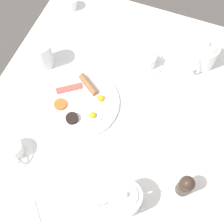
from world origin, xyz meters
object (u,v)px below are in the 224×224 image
object	(u,v)px
teacup_with_saucer_right	(147,61)
spoon_for_tea	(110,18)
pepper_grinder	(185,186)
knife_by_plate	(182,145)
teapot_far	(204,54)
fork_spare	(39,224)
creamer_jug	(70,3)
teacup_with_saucer_left	(13,150)
water_glass_tall	(43,54)
breakfast_plate	(82,102)
teapot_near	(124,199)

from	to	relation	value
teacup_with_saucer_right	spoon_for_tea	size ratio (longest dim) A/B	0.93
pepper_grinder	knife_by_plate	xyz separation A→B (m)	(0.04, -0.16, -0.06)
teapot_far	fork_spare	size ratio (longest dim) A/B	1.55
fork_spare	creamer_jug	bearing A→B (deg)	-71.53
pepper_grinder	spoon_for_tea	bearing A→B (deg)	-51.06
teapot_far	pepper_grinder	bearing A→B (deg)	-157.83
teapot_far	creamer_jug	bearing A→B (deg)	97.33
teacup_with_saucer_left	fork_spare	size ratio (longest dim) A/B	1.09
teapot_far	teacup_with_saucer_right	distance (m)	0.23
teacup_with_saucer_right	creamer_jug	size ratio (longest dim) A/B	1.64
water_glass_tall	teapot_far	bearing A→B (deg)	-158.40
pepper_grinder	spoon_for_tea	xyz separation A→B (m)	(0.52, -0.65, -0.06)
breakfast_plate	teacup_with_saucer_right	bearing A→B (deg)	-123.49
teacup_with_saucer_left	knife_by_plate	world-z (taller)	teacup_with_saucer_left
teapot_far	knife_by_plate	bearing A→B (deg)	-161.19
teacup_with_saucer_right	water_glass_tall	xyz separation A→B (m)	(0.40, 0.15, 0.03)
teacup_with_saucer_right	teacup_with_saucer_left	bearing A→B (deg)	59.11
creamer_jug	teapot_far	bearing A→B (deg)	172.51
knife_by_plate	creamer_jug	bearing A→B (deg)	-35.31
creamer_jug	teacup_with_saucer_right	bearing A→B (deg)	157.58
breakfast_plate	creamer_jug	xyz separation A→B (m)	(0.26, -0.45, 0.02)
teapot_near	fork_spare	bearing A→B (deg)	-177.55
creamer_jug	pepper_grinder	world-z (taller)	pepper_grinder
teacup_with_saucer_right	creamer_jug	bearing A→B (deg)	-22.42
breakfast_plate	teapot_far	distance (m)	0.54
teacup_with_saucer_right	knife_by_plate	size ratio (longest dim) A/B	0.66
knife_by_plate	spoon_for_tea	distance (m)	0.68
water_glass_tall	pepper_grinder	bearing A→B (deg)	155.71
knife_by_plate	fork_spare	size ratio (longest dim) A/B	1.65
teapot_near	knife_by_plate	distance (m)	0.31
teapot_near	water_glass_tall	world-z (taller)	teapot_near
breakfast_plate	teapot_far	world-z (taller)	teapot_far
teapot_far	teacup_with_saucer_right	size ratio (longest dim) A/B	1.42
teacup_with_saucer_right	water_glass_tall	size ratio (longest dim) A/B	1.16
teapot_near	pepper_grinder	world-z (taller)	teapot_near
teapot_far	creamer_jug	xyz separation A→B (m)	(0.65, -0.09, -0.03)
teapot_far	knife_by_plate	world-z (taller)	teapot_far
teacup_with_saucer_right	pepper_grinder	xyz separation A→B (m)	(-0.28, 0.46, 0.03)
pepper_grinder	spoon_for_tea	distance (m)	0.83
teacup_with_saucer_left	water_glass_tall	bearing A→B (deg)	-79.35
teapot_far	teacup_with_saucer_right	xyz separation A→B (m)	(0.21, 0.09, -0.03)
teapot_near	teapot_far	xyz separation A→B (m)	(-0.10, -0.67, 0.00)
teacup_with_saucer_left	spoon_for_tea	world-z (taller)	teacup_with_saucer_left
pepper_grinder	fork_spare	bearing A→B (deg)	34.55
teapot_far	knife_by_plate	size ratio (longest dim) A/B	0.94
knife_by_plate	fork_spare	bearing A→B (deg)	50.41
breakfast_plate	teacup_with_saucer_right	distance (m)	0.33
breakfast_plate	teapot_near	distance (m)	0.42
breakfast_plate	creamer_jug	bearing A→B (deg)	-60.54
water_glass_tall	fork_spare	bearing A→B (deg)	114.94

